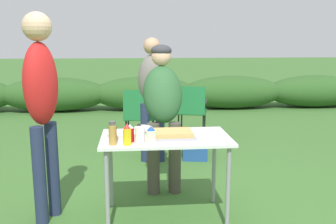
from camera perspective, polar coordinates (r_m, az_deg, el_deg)
ground_plane at (r=3.47m, az=-0.36°, el=-15.64°), size 60.00×60.00×0.00m
shrub_hedge at (r=8.44m, az=-3.49°, el=2.87°), size 14.40×0.90×0.75m
folding_table at (r=3.23m, az=-0.38°, el=-5.06°), size 1.10×0.64×0.74m
food_tray at (r=3.18m, az=0.61°, el=-3.38°), size 0.38×0.29×0.06m
plate_stack at (r=3.23m, az=-6.97°, el=-3.42°), size 0.26×0.26×0.04m
mixing_bowl at (r=3.36m, az=-3.81°, el=-2.54°), size 0.18×0.18×0.06m
paper_cup_stack at (r=3.00m, az=-4.28°, el=-3.53°), size 0.08×0.08×0.13m
mayo_bottle at (r=2.96m, az=-2.61°, el=-3.64°), size 0.08×0.08×0.15m
hot_sauce_bottle at (r=3.07m, az=-4.43°, el=-3.10°), size 0.06×0.06×0.15m
ketchup_bottle at (r=3.05m, az=-5.81°, el=-3.26°), size 0.07×0.07×0.15m
mustard_bottle at (r=2.95m, az=-6.25°, el=-3.49°), size 0.06×0.06×0.17m
bbq_sauce_bottle at (r=3.05m, az=-8.43°, el=-3.07°), size 0.07×0.07×0.17m
spice_jar at (r=2.97m, az=-8.45°, el=-3.24°), size 0.06×0.06×0.19m
standing_person_in_dark_puffer at (r=3.80m, az=-0.80°, el=1.33°), size 0.42×0.50×1.51m
standing_person_with_beanie at (r=3.28m, az=-18.73°, el=2.28°), size 0.36×0.41×1.78m
standing_person_in_olive_jacket at (r=4.72m, az=-2.41°, el=3.61°), size 0.38×0.29×1.58m
camp_chair_green_behind_table at (r=6.09m, az=3.61°, el=0.63°), size 0.60×0.69×0.83m
camp_chair_near_hedge at (r=5.68m, az=-4.34°, el=-0.14°), size 0.51×0.62×0.83m
cooler_box at (r=5.08m, az=4.17°, el=-4.90°), size 0.39×0.53×0.34m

